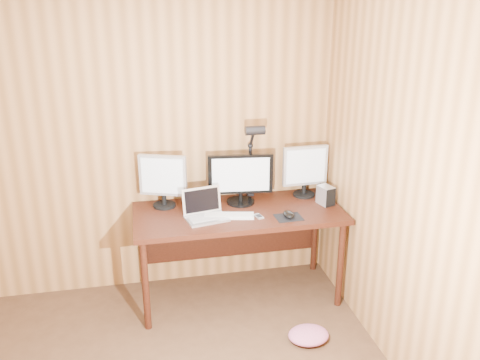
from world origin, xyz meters
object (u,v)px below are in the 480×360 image
object	(u,v)px
phone	(259,216)
desk_lamp	(253,150)
speaker	(320,185)
monitor_left	(163,179)
monitor_center	(241,179)
laptop	(204,211)
monitor_right	(305,170)
keyboard	(228,216)
desk	(237,222)
hard_drive	(326,195)
mouse	(289,215)

from	to	relation	value
phone	desk_lamp	size ratio (longest dim) A/B	0.15
speaker	monitor_left	bearing A→B (deg)	-177.84
monitor_center	laptop	size ratio (longest dim) A/B	1.51
desk_lamp	monitor_right	bearing A→B (deg)	10.33
keyboard	phone	size ratio (longest dim) A/B	4.07
monitor_left	laptop	distance (m)	0.43
desk	phone	bearing A→B (deg)	-60.50
monitor_right	keyboard	world-z (taller)	monitor_right
desk	keyboard	size ratio (longest dim) A/B	4.01
monitor_left	speaker	size ratio (longest dim) A/B	3.26
monitor_center	hard_drive	size ratio (longest dim) A/B	3.27
phone	speaker	bearing A→B (deg)	18.97
hard_drive	desk_lamp	size ratio (longest dim) A/B	0.23
laptop	keyboard	size ratio (longest dim) A/B	0.85
monitor_center	speaker	world-z (taller)	monitor_center
laptop	keyboard	xyz separation A→B (m)	(0.17, -0.03, -0.04)
monitor_right	desk_lamp	bearing A→B (deg)	174.78
monitor_left	mouse	world-z (taller)	monitor_left
monitor_right	keyboard	bearing A→B (deg)	-159.19
monitor_right	laptop	xyz separation A→B (m)	(-0.87, -0.27, -0.17)
monitor_center	laptop	world-z (taller)	monitor_center
keyboard	hard_drive	xyz separation A→B (m)	(0.80, 0.09, 0.06)
monitor_left	monitor_right	world-z (taller)	monitor_right
desk	phone	world-z (taller)	phone
monitor_left	hard_drive	size ratio (longest dim) A/B	2.69
phone	speaker	size ratio (longest dim) A/B	0.76
monitor_right	phone	bearing A→B (deg)	-145.78
monitor_right	keyboard	xyz separation A→B (m)	(-0.69, -0.30, -0.22)
speaker	desk_lamp	distance (m)	0.69
monitor_center	phone	distance (m)	0.37
laptop	desk_lamp	xyz separation A→B (m)	(0.43, 0.29, 0.36)
monitor_center	mouse	world-z (taller)	monitor_center
laptop	phone	size ratio (longest dim) A/B	3.45
desk	mouse	world-z (taller)	mouse
monitor_right	speaker	world-z (taller)	monitor_right
hard_drive	desk	bearing A→B (deg)	156.78
mouse	speaker	distance (m)	0.62
laptop	speaker	xyz separation A→B (m)	(1.03, 0.32, 0.01)
monitor_right	desk_lamp	size ratio (longest dim) A/B	0.64
desk	speaker	bearing A→B (deg)	13.60
keyboard	mouse	bearing A→B (deg)	-1.80
speaker	monitor_right	bearing A→B (deg)	-162.45
monitor_left	hard_drive	world-z (taller)	monitor_left
phone	desk_lamp	world-z (taller)	desk_lamp
desk	monitor_center	bearing A→B (deg)	60.44
monitor_left	hard_drive	bearing A→B (deg)	10.32
desk	monitor_right	world-z (taller)	monitor_right
monitor_right	phone	xyz separation A→B (m)	(-0.47, -0.35, -0.22)
monitor_right	speaker	distance (m)	0.23
keyboard	desk_lamp	world-z (taller)	desk_lamp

